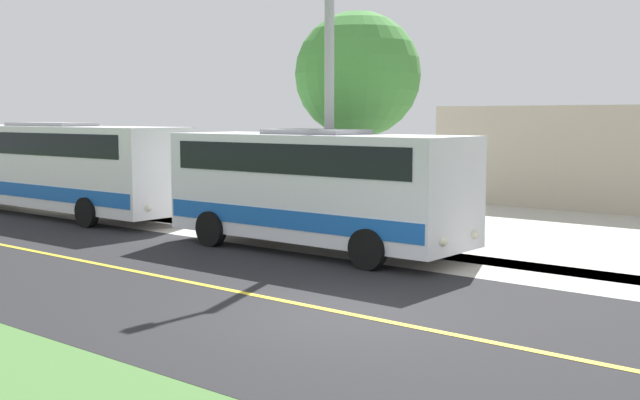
# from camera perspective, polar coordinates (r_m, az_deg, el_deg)

# --- Properties ---
(ground_plane) EXTENTS (120.00, 120.00, 0.00)m
(ground_plane) POSITION_cam_1_polar(r_m,az_deg,el_deg) (13.42, 1.74, -8.16)
(ground_plane) COLOR #477238
(road_surface) EXTENTS (8.00, 100.00, 0.01)m
(road_surface) POSITION_cam_1_polar(r_m,az_deg,el_deg) (13.42, 1.74, -8.15)
(road_surface) COLOR black
(road_surface) RESTS_ON ground
(sidewalk) EXTENTS (2.40, 100.00, 0.01)m
(sidewalk) POSITION_cam_1_polar(r_m,az_deg,el_deg) (17.72, 12.13, -4.79)
(sidewalk) COLOR #B2ADA3
(sidewalk) RESTS_ON ground
(road_centre_line) EXTENTS (0.16, 100.00, 0.00)m
(road_centre_line) POSITION_cam_1_polar(r_m,az_deg,el_deg) (13.42, 1.74, -8.13)
(road_centre_line) COLOR gold
(road_centre_line) RESTS_ON ground
(shuttle_bus_front) EXTENTS (2.68, 8.06, 2.98)m
(shuttle_bus_front) POSITION_cam_1_polar(r_m,az_deg,el_deg) (19.34, -0.31, 1.14)
(shuttle_bus_front) COLOR white
(shuttle_bus_front) RESTS_ON ground
(transit_bus_rear) EXTENTS (2.58, 11.81, 3.09)m
(transit_bus_rear) POSITION_cam_1_polar(r_m,az_deg,el_deg) (28.06, -18.72, 2.48)
(transit_bus_rear) COLOR white
(transit_bus_rear) RESTS_ON ground
(street_light_pole) EXTENTS (1.97, 0.24, 7.52)m
(street_light_pole) POSITION_cam_1_polar(r_m,az_deg,el_deg) (19.54, 0.44, 8.60)
(street_light_pole) COLOR #9E9EA3
(street_light_pole) RESTS_ON ground
(tree_curbside) EXTENTS (3.48, 3.48, 6.18)m
(tree_curbside) POSITION_cam_1_polar(r_m,az_deg,el_deg) (22.12, 2.73, 8.94)
(tree_curbside) COLOR #4C3826
(tree_curbside) RESTS_ON ground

